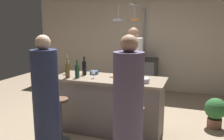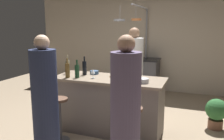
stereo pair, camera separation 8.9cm
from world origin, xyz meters
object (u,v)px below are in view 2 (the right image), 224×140
at_px(bar_stool_left, 60,118).
at_px(mixing_bowl_blue, 94,72).
at_px(wine_bottle_red, 132,72).
at_px(wine_bottle_dark, 85,68).
at_px(potted_plant, 216,112).
at_px(wine_glass_by_chef, 84,68).
at_px(guest_left, 45,101).
at_px(mixing_bowl_steel, 143,81).
at_px(chef, 134,75).
at_px(pepper_mill, 122,75).
at_px(wine_bottle_amber, 67,70).
at_px(bar_stool_right, 132,129).
at_px(cutting_board, 121,76).
at_px(wine_glass_near_left_guest, 93,72).
at_px(wine_bottle_green, 77,71).
at_px(wine_bottle_white, 68,66).
at_px(stove_range, 143,76).
at_px(guest_right, 125,112).

relative_size(bar_stool_left, mixing_bowl_blue, 4.60).
bearing_deg(wine_bottle_red, wine_bottle_dark, 171.72).
distance_m(potted_plant, wine_glass_by_chef, 2.37).
relative_size(guest_left, mixing_bowl_steel, 9.09).
relative_size(chef, pepper_mill, 8.05).
distance_m(wine_bottle_dark, mixing_bowl_steel, 1.09).
relative_size(guest_left, potted_plant, 3.10).
bearing_deg(wine_bottle_dark, bar_stool_left, -96.06).
distance_m(chef, wine_bottle_red, 0.98).
bearing_deg(wine_bottle_amber, mixing_bowl_steel, 3.73).
distance_m(bar_stool_right, wine_bottle_red, 0.88).
height_order(chef, cutting_board, chef).
distance_m(bar_stool_right, wine_bottle_amber, 1.42).
bearing_deg(wine_glass_near_left_guest, wine_bottle_amber, -166.42).
bearing_deg(bar_stool_right, wine_bottle_red, 107.60).
bearing_deg(wine_bottle_dark, wine_bottle_amber, -118.00).
xyz_separation_m(bar_stool_left, potted_plant, (2.21, 1.32, -0.08)).
distance_m(potted_plant, mixing_bowl_steel, 1.51).
bearing_deg(chef, bar_stool_right, -74.72).
xyz_separation_m(wine_bottle_red, wine_glass_near_left_guest, (-0.62, -0.07, -0.03)).
bearing_deg(potted_plant, wine_glass_by_chef, -166.13).
xyz_separation_m(pepper_mill, wine_bottle_green, (-0.76, 0.03, 0.01)).
bearing_deg(wine_bottle_green, wine_bottle_white, 142.23).
bearing_deg(stove_range, cutting_board, -85.99).
relative_size(bar_stool_right, cutting_board, 2.12).
bearing_deg(wine_bottle_red, bar_stool_left, -149.06).
xyz_separation_m(guest_right, wine_bottle_dark, (-1.07, 1.08, 0.27)).
relative_size(wine_glass_near_left_guest, wine_glass_by_chef, 1.00).
height_order(guest_right, cutting_board, guest_right).
bearing_deg(mixing_bowl_blue, cutting_board, -5.75).
distance_m(stove_range, pepper_mill, 2.72).
distance_m(wine_glass_near_left_guest, wine_glass_by_chef, 0.41).
relative_size(chef, mixing_bowl_steel, 9.52).
bearing_deg(wine_glass_by_chef, bar_stool_left, -91.46).
bearing_deg(guest_right, wine_bottle_dark, 134.81).
bearing_deg(wine_glass_near_left_guest, stove_range, 85.13).
bearing_deg(wine_glass_near_left_guest, bar_stool_left, -123.06).
height_order(potted_plant, wine_bottle_white, wine_bottle_white).
height_order(wine_bottle_white, mixing_bowl_steel, wine_bottle_white).
height_order(guest_left, wine_bottle_dark, guest_left).
relative_size(pepper_mill, wine_bottle_white, 0.66).
distance_m(pepper_mill, mixing_bowl_blue, 0.74).
bearing_deg(mixing_bowl_blue, mixing_bowl_steel, -19.25).
bearing_deg(wine_bottle_amber, wine_glass_by_chef, 74.93).
bearing_deg(mixing_bowl_blue, potted_plant, 14.44).
distance_m(wine_bottle_red, wine_bottle_amber, 1.04).
relative_size(bar_stool_left, potted_plant, 1.31).
relative_size(chef, wine_glass_by_chef, 11.58).
relative_size(potted_plant, wine_glass_by_chef, 3.56).
bearing_deg(wine_bottle_green, potted_plant, 22.20).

